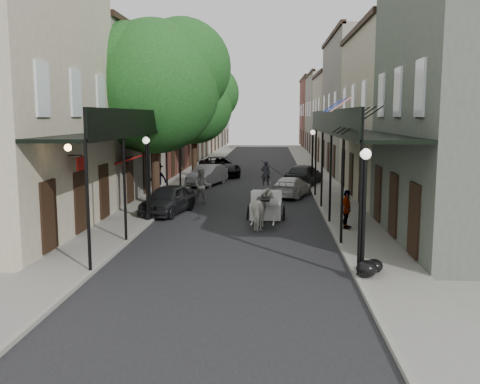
# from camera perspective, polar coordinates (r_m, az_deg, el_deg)

# --- Properties ---
(ground) EXTENTS (140.00, 140.00, 0.00)m
(ground) POSITION_cam_1_polar(r_m,az_deg,el_deg) (18.01, -1.31, -7.14)
(ground) COLOR gray
(ground) RESTS_ON ground
(road) EXTENTS (8.00, 90.00, 0.01)m
(road) POSITION_cam_1_polar(r_m,az_deg,el_deg) (37.64, 1.20, 0.90)
(road) COLOR black
(road) RESTS_ON ground
(sidewalk_left) EXTENTS (2.20, 90.00, 0.12)m
(sidewalk_left) POSITION_cam_1_polar(r_m,az_deg,el_deg) (38.16, -6.32, 1.03)
(sidewalk_left) COLOR gray
(sidewalk_left) RESTS_ON ground
(sidewalk_right) EXTENTS (2.20, 90.00, 0.12)m
(sidewalk_right) POSITION_cam_1_polar(r_m,az_deg,el_deg) (37.78, 8.81, 0.91)
(sidewalk_right) COLOR gray
(sidewalk_right) RESTS_ON ground
(building_row_left) EXTENTS (5.00, 80.00, 10.50)m
(building_row_left) POSITION_cam_1_polar(r_m,az_deg,el_deg) (48.38, -8.65, 8.64)
(building_row_left) COLOR #BEB498
(building_row_left) RESTS_ON ground
(building_row_right) EXTENTS (5.00, 80.00, 10.50)m
(building_row_right) POSITION_cam_1_polar(r_m,az_deg,el_deg) (47.86, 12.17, 8.55)
(building_row_right) COLOR gray
(building_row_right) RESTS_ON ground
(gallery_left) EXTENTS (2.20, 18.05, 4.88)m
(gallery_left) POSITION_cam_1_polar(r_m,az_deg,el_deg) (25.09, -11.03, 6.40)
(gallery_left) COLOR black
(gallery_left) RESTS_ON sidewalk_left
(gallery_right) EXTENTS (2.20, 18.05, 4.88)m
(gallery_right) POSITION_cam_1_polar(r_m,az_deg,el_deg) (24.54, 11.33, 6.36)
(gallery_right) COLOR black
(gallery_right) RESTS_ON sidewalk_right
(tree_near) EXTENTS (7.31, 6.80, 9.63)m
(tree_near) POSITION_cam_1_polar(r_m,az_deg,el_deg) (28.12, -8.32, 11.60)
(tree_near) COLOR #382619
(tree_near) RESTS_ON sidewalk_left
(tree_far) EXTENTS (6.45, 6.00, 8.61)m
(tree_far) POSITION_cam_1_polar(r_m,az_deg,el_deg) (41.90, -4.44, 9.60)
(tree_far) COLOR #382619
(tree_far) RESTS_ON sidewalk_left
(lamppost_right_near) EXTENTS (0.32, 0.32, 3.71)m
(lamppost_right_near) POSITION_cam_1_polar(r_m,az_deg,el_deg) (15.78, 13.07, -1.91)
(lamppost_right_near) COLOR black
(lamppost_right_near) RESTS_ON sidewalk_right
(lamppost_left) EXTENTS (0.32, 0.32, 3.71)m
(lamppost_left) POSITION_cam_1_polar(r_m,az_deg,el_deg) (24.12, -9.89, 1.60)
(lamppost_left) COLOR black
(lamppost_left) RESTS_ON sidewalk_left
(lamppost_right_far) EXTENTS (0.32, 0.32, 3.71)m
(lamppost_right_far) POSITION_cam_1_polar(r_m,az_deg,el_deg) (35.52, 7.72, 3.71)
(lamppost_right_far) COLOR black
(lamppost_right_far) RESTS_ON sidewalk_right
(horse) EXTENTS (0.97, 1.99, 1.65)m
(horse) POSITION_cam_1_polar(r_m,az_deg,el_deg) (22.56, 2.50, -1.88)
(horse) COLOR silver
(horse) RESTS_ON ground
(carriage) EXTENTS (1.79, 2.49, 2.76)m
(carriage) POSITION_cam_1_polar(r_m,az_deg,el_deg) (25.06, 2.85, -0.30)
(carriage) COLOR black
(carriage) RESTS_ON ground
(pedestrian_walking) EXTENTS (1.06, 0.89, 1.94)m
(pedestrian_walking) POSITION_cam_1_polar(r_m,az_deg,el_deg) (28.91, -4.06, 0.61)
(pedestrian_walking) COLOR #9C9D94
(pedestrian_walking) RESTS_ON ground
(pedestrian_sidewalk_left) EXTENTS (1.45, 1.34, 1.96)m
(pedestrian_sidewalk_left) POSITION_cam_1_polar(r_m,az_deg,el_deg) (31.55, -8.82, 1.40)
(pedestrian_sidewalk_left) COLOR gray
(pedestrian_sidewalk_left) RESTS_ON sidewalk_left
(pedestrian_sidewalk_right) EXTENTS (0.74, 1.02, 1.61)m
(pedestrian_sidewalk_right) POSITION_cam_1_polar(r_m,az_deg,el_deg) (22.42, 11.29, -1.84)
(pedestrian_sidewalk_right) COLOR gray
(pedestrian_sidewalk_right) RESTS_ON sidewalk_right
(car_left_near) EXTENTS (2.49, 4.42, 1.42)m
(car_left_near) POSITION_cam_1_polar(r_m,az_deg,el_deg) (26.22, -7.71, -0.79)
(car_left_near) COLOR black
(car_left_near) RESTS_ON ground
(car_left_mid) EXTENTS (2.57, 4.50, 1.40)m
(car_left_mid) POSITION_cam_1_polar(r_m,az_deg,el_deg) (36.77, -3.53, 1.80)
(car_left_mid) COLOR gray
(car_left_mid) RESTS_ON ground
(car_left_far) EXTENTS (4.08, 6.00, 1.53)m
(car_left_far) POSITION_cam_1_polar(r_m,az_deg,el_deg) (42.37, -2.23, 2.73)
(car_left_far) COLOR black
(car_left_far) RESTS_ON ground
(car_right_near) EXTENTS (2.80, 4.40, 1.19)m
(car_right_near) POSITION_cam_1_polar(r_m,az_deg,el_deg) (31.61, 5.49, 0.55)
(car_right_near) COLOR silver
(car_right_near) RESTS_ON ground
(car_right_far) EXTENTS (3.13, 4.89, 1.55)m
(car_right_far) POSITION_cam_1_polar(r_m,az_deg,el_deg) (36.60, 6.79, 1.85)
(car_right_far) COLOR black
(car_right_far) RESTS_ON ground
(trash_bags) EXTENTS (0.86, 1.01, 0.51)m
(trash_bags) POSITION_cam_1_polar(r_m,az_deg,el_deg) (16.16, 13.65, -7.85)
(trash_bags) COLOR black
(trash_bags) RESTS_ON sidewalk_right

